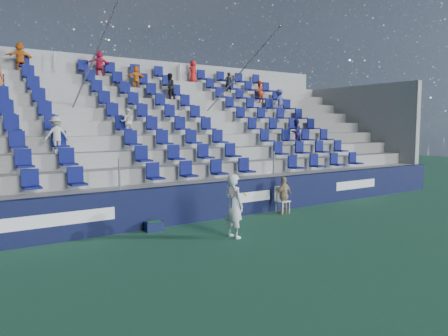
# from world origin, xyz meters

# --- Properties ---
(ground) EXTENTS (70.00, 70.00, 0.00)m
(ground) POSITION_xyz_m (0.00, 0.00, 0.00)
(ground) COLOR #29603F
(ground) RESTS_ON ground
(sponsor_wall) EXTENTS (24.00, 0.32, 1.20)m
(sponsor_wall) POSITION_xyz_m (0.00, 3.15, 0.60)
(sponsor_wall) COLOR black
(sponsor_wall) RESTS_ON ground
(grandstand) EXTENTS (24.00, 8.17, 6.63)m
(grandstand) POSITION_xyz_m (-0.01, 8.24, 2.14)
(grandstand) COLOR #9E9E99
(grandstand) RESTS_ON ground
(tennis_player) EXTENTS (0.69, 0.69, 1.76)m
(tennis_player) POSITION_xyz_m (-0.84, 0.83, 0.88)
(tennis_player) COLOR white
(tennis_player) RESTS_ON ground
(line_judge_chair) EXTENTS (0.41, 0.42, 0.94)m
(line_judge_chair) POSITION_xyz_m (2.52, 2.65, 0.53)
(line_judge_chair) COLOR white
(line_judge_chair) RESTS_ON ground
(line_judge) EXTENTS (0.80, 0.43, 1.30)m
(line_judge) POSITION_xyz_m (2.52, 2.50, 0.65)
(line_judge) COLOR tan
(line_judge) RESTS_ON ground
(ball_bin) EXTENTS (0.54, 0.39, 0.29)m
(ball_bin) POSITION_xyz_m (-2.31, 2.75, 0.16)
(ball_bin) COLOR #10173B
(ball_bin) RESTS_ON ground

